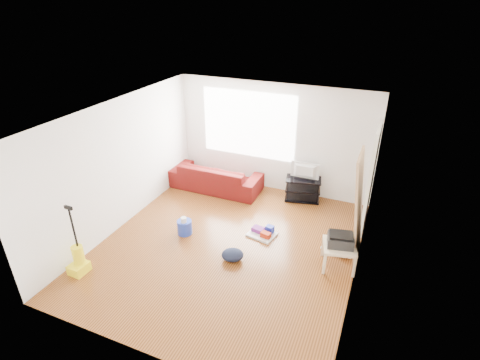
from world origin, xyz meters
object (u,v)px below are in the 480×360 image
at_px(sofa, 217,188).
at_px(bucket, 185,233).
at_px(backpack, 233,260).
at_px(tv_stand, 303,189).
at_px(cleaning_tray, 263,233).
at_px(side_table, 339,248).
at_px(vacuum, 78,260).

height_order(sofa, bucket, sofa).
bearing_deg(backpack, sofa, 100.83).
xyz_separation_m(tv_stand, cleaning_tray, (-0.35, -1.64, -0.21)).
relative_size(sofa, side_table, 3.30).
bearing_deg(sofa, cleaning_tray, 140.50).
relative_size(side_table, vacuum, 0.52).
height_order(tv_stand, bucket, tv_stand).
relative_size(bucket, cleaning_tray, 0.50).
bearing_deg(bucket, side_table, 3.50).
relative_size(tv_stand, vacuum, 0.67).
height_order(cleaning_tray, backpack, cleaning_tray).
height_order(cleaning_tray, vacuum, vacuum).
relative_size(side_table, bucket, 2.27).
bearing_deg(sofa, side_table, 151.24).
relative_size(cleaning_tray, backpack, 1.48).
bearing_deg(vacuum, side_table, 26.99).
xyz_separation_m(cleaning_tray, vacuum, (-2.48, -2.17, 0.18)).
distance_m(bucket, cleaning_tray, 1.51).
distance_m(tv_stand, backpack, 2.63).
bearing_deg(tv_stand, side_table, -72.72).
xyz_separation_m(tv_stand, bucket, (-1.77, -2.17, -0.27)).
height_order(bucket, cleaning_tray, cleaning_tray).
height_order(sofa, cleaning_tray, sofa).
bearing_deg(bucket, cleaning_tray, 20.34).
height_order(sofa, tv_stand, tv_stand).
xyz_separation_m(sofa, cleaning_tray, (1.67, -1.37, 0.06)).
distance_m(tv_stand, bucket, 2.81).
bearing_deg(cleaning_tray, backpack, -105.03).
xyz_separation_m(tv_stand, backpack, (-0.59, -2.55, -0.27)).
height_order(sofa, side_table, side_table).
xyz_separation_m(side_table, vacuum, (-3.95, -1.82, -0.13)).
xyz_separation_m(tv_stand, side_table, (1.13, -1.99, 0.09)).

